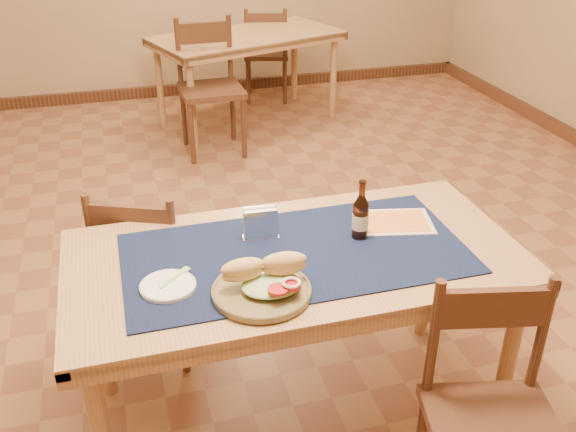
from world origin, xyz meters
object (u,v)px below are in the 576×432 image
object	(u,v)px
back_table	(247,44)
chair_main_far	(149,268)
beer_bottle	(361,217)
chair_main_near	(493,417)
sandwich_plate	(264,284)
main_table	(296,273)
napkin_holder	(260,224)

from	to	relation	value
back_table	chair_main_far	size ratio (longest dim) A/B	1.97
back_table	beer_bottle	bearing A→B (deg)	-95.49
back_table	chair_main_near	bearing A→B (deg)	-91.73
sandwich_plate	beer_bottle	world-z (taller)	beer_bottle
back_table	chair_main_near	size ratio (longest dim) A/B	1.92
back_table	chair_main_near	distance (m)	3.98
chair_main_far	chair_main_near	bearing A→B (deg)	-50.84
back_table	chair_main_far	distance (m)	3.02
chair_main_near	sandwich_plate	distance (m)	0.82
chair_main_far	chair_main_near	distance (m)	1.50
back_table	chair_main_far	bearing A→B (deg)	-110.79
back_table	chair_main_far	world-z (taller)	chair_main_far
chair_main_near	sandwich_plate	world-z (taller)	sandwich_plate
chair_main_far	main_table	bearing A→B (deg)	-47.54
main_table	back_table	world-z (taller)	same
back_table	sandwich_plate	bearing A→B (deg)	-101.74
back_table	sandwich_plate	xyz separation A→B (m)	(-0.74, -3.55, 0.12)
chair_main_far	chair_main_near	world-z (taller)	chair_main_near
chair_main_near	beer_bottle	world-z (taller)	beer_bottle
chair_main_near	beer_bottle	size ratio (longest dim) A/B	3.86
chair_main_near	sandwich_plate	xyz separation A→B (m)	(-0.62, 0.42, 0.34)
beer_bottle	main_table	bearing A→B (deg)	-170.56
chair_main_far	beer_bottle	size ratio (longest dim) A/B	3.76
back_table	sandwich_plate	distance (m)	3.63
chair_main_near	sandwich_plate	bearing A→B (deg)	145.83
chair_main_far	sandwich_plate	bearing A→B (deg)	-66.14
chair_main_far	beer_bottle	world-z (taller)	beer_bottle
beer_bottle	napkin_holder	size ratio (longest dim) A/B	1.65
napkin_holder	chair_main_far	bearing A→B (deg)	134.96
sandwich_plate	chair_main_far	bearing A→B (deg)	113.86
beer_bottle	chair_main_near	bearing A→B (deg)	-73.47
back_table	chair_main_far	xyz separation A→B (m)	(-1.07, -2.81, -0.23)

